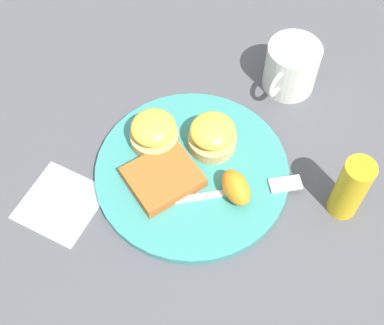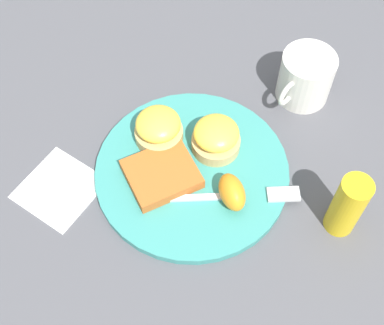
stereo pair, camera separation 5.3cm
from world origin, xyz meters
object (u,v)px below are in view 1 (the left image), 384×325
Objects in this scene: fork at (235,192)px; condiment_bottle at (351,188)px; orange_wedge at (235,189)px; sandwich_benedict_left at (215,136)px; sandwich_benedict_right at (154,132)px; hashbrown_patty at (163,177)px; cup at (291,67)px.

fork is 1.57× the size of condiment_bottle.
condiment_bottle reaches higher than orange_wedge.
orange_wedge is at bearing 13.14° from fork.
fork is (0.05, 0.07, -0.02)m from sandwich_benedict_left.
sandwich_benedict_right reaches higher than hashbrown_patty.
fork is 0.17m from condiment_bottle.
orange_wedge is 0.25m from cup.
condiment_bottle is at bearing 118.48° from fork.
fork is at bearing 54.11° from sandwich_benedict_left.
sandwich_benedict_left is 0.09m from sandwich_benedict_right.
orange_wedge is at bearing 110.39° from hashbrown_patty.
fork is at bearing 10.20° from cup.
sandwich_benedict_left is at bearing 119.57° from sandwich_benedict_right.
condiment_bottle reaches higher than cup.
cup is (-0.28, 0.06, 0.02)m from hashbrown_patty.
sandwich_benedict_right is 0.26m from cup.
fork is at bearing -166.86° from orange_wedge.
fork is 0.24m from cup.
cup reaches higher than sandwich_benedict_left.
cup is at bearing 171.20° from sandwich_benedict_left.
condiment_bottle reaches higher than fork.
condiment_bottle is at bearing 96.54° from sandwich_benedict_left.
cup is (-0.19, 0.03, 0.00)m from sandwich_benedict_left.
cup is at bearing -131.46° from condiment_bottle.
hashbrown_patty is at bearing -69.61° from orange_wedge.
hashbrown_patty is at bearing -63.42° from condiment_bottle.
hashbrown_patty is 0.27m from condiment_bottle.
condiment_bottle is (-0.12, 0.24, 0.03)m from hashbrown_patty.
sandwich_benedict_right is 1.27× the size of orange_wedge.
condiment_bottle is (-0.08, 0.14, 0.02)m from orange_wedge.
cup is at bearing -169.80° from fork.
cup is (-0.24, -0.04, 0.03)m from fork.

